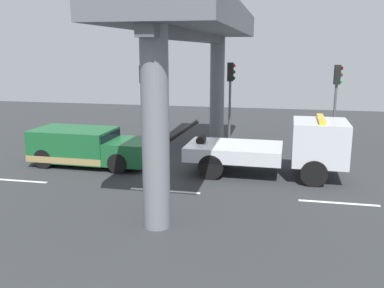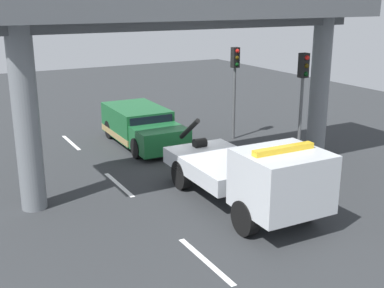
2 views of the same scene
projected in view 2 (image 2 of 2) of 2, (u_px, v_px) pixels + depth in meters
name	position (u px, v px, depth m)	size (l,w,h in m)	color
ground_plane	(188.00, 173.00, 18.66)	(60.00, 40.00, 0.10)	#2D3033
lane_stripe_west	(71.00, 143.00, 22.39)	(2.60, 0.16, 0.01)	silver
lane_stripe_mid	(119.00, 184.00, 17.36)	(2.60, 0.16, 0.01)	silver
lane_stripe_east	(205.00, 261.00, 12.33)	(2.60, 0.16, 0.01)	silver
tow_truck_white	(253.00, 175.00, 14.85)	(7.28, 2.54, 2.46)	silver
towed_van_green	(141.00, 127.00, 22.06)	(5.24, 2.31, 1.58)	#195B2D
overpass_structure	(196.00, 15.00, 16.51)	(3.60, 13.56, 6.66)	slate
traffic_light_near	(235.00, 73.00, 22.17)	(0.39, 0.32, 4.21)	#515456
traffic_light_far	(303.00, 85.00, 18.36)	(0.39, 0.32, 4.37)	#515456
traffic_cone_orange	(235.00, 157.00, 19.39)	(0.57, 0.57, 0.67)	orange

